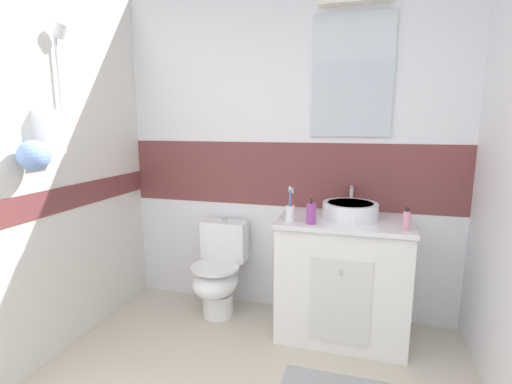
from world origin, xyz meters
TOP-DOWN VIEW (x-y plane):
  - wall_back_tiled at (0.01, 2.45)m, footprint 3.20×0.20m
  - wall_left_shower_alcove at (-1.35, 1.20)m, footprint 0.29×3.48m
  - vanity_cabinet at (0.46, 2.13)m, footprint 0.88×0.57m
  - sink_basin at (0.50, 2.16)m, footprint 0.38×0.42m
  - toilet at (-0.48, 2.15)m, footprint 0.37×0.50m
  - toothbrush_cup at (0.12, 1.96)m, footprint 0.06×0.06m
  - soap_dispenser at (0.26, 1.93)m, footprint 0.06×0.06m
  - deodorant_spray_can at (0.84, 1.93)m, footprint 0.04×0.04m

SIDE VIEW (x-z plane):
  - toilet at x=-0.48m, z-range -0.02..0.71m
  - vanity_cabinet at x=0.46m, z-range 0.00..0.85m
  - sink_basin at x=0.50m, z-range 0.81..1.01m
  - deodorant_spray_can at x=0.84m, z-range 0.85..0.99m
  - toothbrush_cup at x=0.12m, z-range 0.80..1.03m
  - soap_dispenser at x=0.26m, z-range 0.83..1.01m
  - wall_left_shower_alcove at x=-1.35m, z-range 0.00..2.50m
  - wall_back_tiled at x=0.01m, z-range 0.01..2.51m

